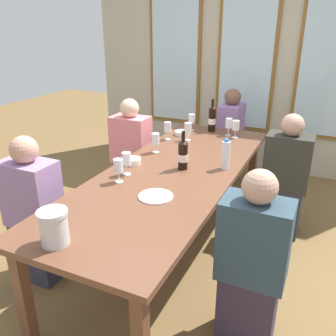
% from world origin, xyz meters
% --- Properties ---
extents(ground_plane, '(12.00, 12.00, 0.00)m').
position_xyz_m(ground_plane, '(0.00, 0.00, 0.00)').
color(ground_plane, brown).
extents(back_wall_with_windows, '(4.15, 0.10, 2.90)m').
position_xyz_m(back_wall_with_windows, '(0.00, 2.23, 1.45)').
color(back_wall_with_windows, '#B6AF98').
rests_on(back_wall_with_windows, ground).
extents(dining_table, '(0.95, 2.63, 0.74)m').
position_xyz_m(dining_table, '(0.00, 0.00, 0.68)').
color(dining_table, brown).
rests_on(dining_table, ground).
extents(white_plate_0, '(0.23, 0.23, 0.01)m').
position_xyz_m(white_plate_0, '(0.09, -0.47, 0.74)').
color(white_plate_0, white).
rests_on(white_plate_0, dining_table).
extents(metal_pitcher, '(0.16, 0.16, 0.19)m').
position_xyz_m(metal_pitcher, '(-0.14, -1.16, 0.84)').
color(metal_pitcher, silver).
rests_on(metal_pitcher, dining_table).
extents(wine_bottle_0, '(0.08, 0.08, 0.34)m').
position_xyz_m(wine_bottle_0, '(-0.07, 1.16, 0.87)').
color(wine_bottle_0, black).
rests_on(wine_bottle_0, dining_table).
extents(wine_bottle_1, '(0.08, 0.08, 0.31)m').
position_xyz_m(wine_bottle_1, '(0.06, 0.06, 0.86)').
color(wine_bottle_1, black).
rests_on(wine_bottle_1, dining_table).
extents(tasting_bowl_0, '(0.13, 0.13, 0.05)m').
position_xyz_m(tasting_bowl_0, '(-0.35, -0.01, 0.76)').
color(tasting_bowl_0, white).
rests_on(tasting_bowl_0, dining_table).
extents(tasting_bowl_1, '(0.14, 0.14, 0.04)m').
position_xyz_m(tasting_bowl_1, '(-0.30, 0.90, 0.76)').
color(tasting_bowl_1, white).
rests_on(tasting_bowl_1, dining_table).
extents(water_bottle, '(0.06, 0.06, 0.24)m').
position_xyz_m(water_bottle, '(0.36, 0.20, 0.85)').
color(water_bottle, white).
rests_on(water_bottle, dining_table).
extents(wine_glass_0, '(0.07, 0.07, 0.17)m').
position_xyz_m(wine_glass_0, '(-0.26, -0.36, 0.86)').
color(wine_glass_0, white).
rests_on(wine_glass_0, dining_table).
extents(wine_glass_1, '(0.07, 0.07, 0.17)m').
position_xyz_m(wine_glass_1, '(-0.30, 0.31, 0.86)').
color(wine_glass_1, white).
rests_on(wine_glass_1, dining_table).
extents(wine_glass_2, '(0.07, 0.07, 0.17)m').
position_xyz_m(wine_glass_2, '(0.22, 1.03, 0.86)').
color(wine_glass_2, white).
rests_on(wine_glass_2, dining_table).
extents(wine_glass_3, '(0.07, 0.07, 0.17)m').
position_xyz_m(wine_glass_3, '(-0.27, 1.10, 0.86)').
color(wine_glass_3, white).
rests_on(wine_glass_3, dining_table).
extents(wine_glass_4, '(0.07, 0.07, 0.17)m').
position_xyz_m(wine_glass_4, '(-0.37, 0.70, 0.86)').
color(wine_glass_4, white).
rests_on(wine_glass_4, dining_table).
extents(wine_glass_5, '(0.07, 0.07, 0.17)m').
position_xyz_m(wine_glass_5, '(-0.28, -0.22, 0.86)').
color(wine_glass_5, white).
rests_on(wine_glass_5, dining_table).
extents(wine_glass_6, '(0.07, 0.07, 0.17)m').
position_xyz_m(wine_glass_6, '(-0.18, 0.76, 0.86)').
color(wine_glass_6, white).
rests_on(wine_glass_6, dining_table).
extents(wine_glass_7, '(0.07, 0.07, 0.17)m').
position_xyz_m(wine_glass_7, '(0.13, 1.09, 0.86)').
color(wine_glass_7, white).
rests_on(wine_glass_7, dining_table).
extents(seated_person_0, '(0.38, 0.24, 1.11)m').
position_xyz_m(seated_person_0, '(-0.77, 0.68, 0.53)').
color(seated_person_0, '#25362C').
rests_on(seated_person_0, ground).
extents(seated_person_1, '(0.38, 0.24, 1.11)m').
position_xyz_m(seated_person_1, '(0.77, 0.70, 0.53)').
color(seated_person_1, '#2D3039').
rests_on(seated_person_1, ground).
extents(seated_person_2, '(0.38, 0.24, 1.11)m').
position_xyz_m(seated_person_2, '(-0.77, -0.70, 0.53)').
color(seated_person_2, '#2D2F3D').
rests_on(seated_person_2, ground).
extents(seated_person_3, '(0.38, 0.24, 1.11)m').
position_xyz_m(seated_person_3, '(0.77, -0.62, 0.53)').
color(seated_person_3, '#372C3F').
rests_on(seated_person_3, ground).
extents(seated_person_4, '(0.24, 0.38, 1.11)m').
position_xyz_m(seated_person_4, '(0.00, 1.67, 0.53)').
color(seated_person_4, '#2A223F').
rests_on(seated_person_4, ground).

